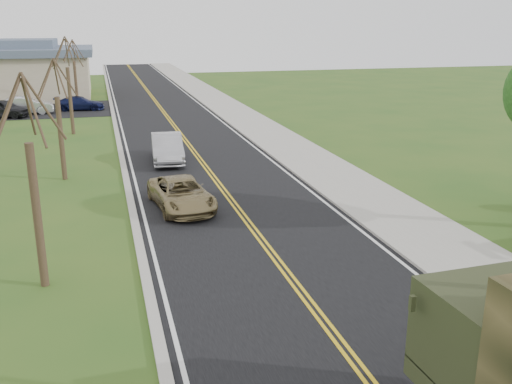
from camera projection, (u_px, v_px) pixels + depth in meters
name	position (u px, v px, depth m)	size (l,w,h in m)	color
road	(167.00, 116.00, 45.99)	(8.00, 120.00, 0.01)	black
curb_right	(217.00, 113.00, 47.01)	(0.30, 120.00, 0.12)	#9E998E
sidewalk_right	(238.00, 113.00, 47.46)	(3.20, 120.00, 0.10)	#9E998E
curb_left	(114.00, 118.00, 44.93)	(0.30, 120.00, 0.10)	#9E998E
bare_tree_a	(35.00, 199.00, 15.74)	(1.93, 2.26, 6.08)	#38281C
bare_tree_b	(60.00, 129.00, 26.88)	(1.83, 2.14, 5.73)	#38281C
bare_tree_c	(70.00, 93.00, 37.89)	(2.04, 2.39, 6.42)	#38281C
bare_tree_d	(76.00, 79.00, 49.04)	(1.88, 2.20, 5.91)	#38281C
suv_champagne	(181.00, 194.00, 23.10)	(2.04, 4.43, 1.23)	#907D51
sedan_silver	(167.00, 148.00, 30.82)	(1.60, 4.58, 1.51)	#A9A8AD
lot_car_dark	(2.00, 109.00, 45.05)	(1.71, 4.25, 1.45)	black
lot_car_silver	(25.00, 105.00, 46.68)	(1.54, 4.42, 1.46)	#B4B4B9
lot_car_navy	(80.00, 103.00, 48.85)	(1.66, 4.08, 1.19)	#0F153A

